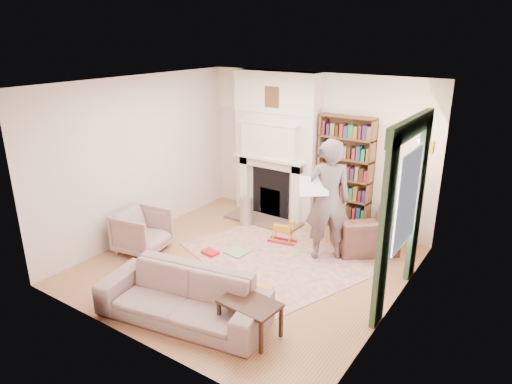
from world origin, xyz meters
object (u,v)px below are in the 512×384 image
Objects in this scene: man_reading at (328,200)px; rocking_horse at (282,231)px; paraffin_heater at (246,211)px; armchair_left at (142,231)px; armchair_reading at (366,232)px; sofa at (183,297)px; coffee_table at (250,318)px; bookcase at (345,168)px.

rocking_horse is at bearing -43.04° from man_reading.
armchair_left is at bearing -113.85° from paraffin_heater.
armchair_left is 1.40× the size of paraffin_heater.
man_reading reaches higher than armchair_left.
man_reading is (-0.45, -0.60, 0.66)m from armchair_reading.
paraffin_heater is (-1.82, 0.36, -0.71)m from man_reading.
armchair_reading is 0.51× the size of man_reading.
coffee_table is (0.88, 0.20, -0.09)m from sofa.
rocking_horse is at bearing 116.51° from coffee_table.
sofa is at bearing -128.41° from armchair_left.
armchair_reading is 1.85× the size of paraffin_heater.
sofa is at bearing -162.78° from coffee_table.
sofa is 4.40× the size of rocking_horse.
armchair_left is 2.89m from coffee_table.
armchair_left is (-3.08, -2.08, 0.02)m from armchair_reading.
armchair_left is 1.10× the size of coffee_table.
armchair_reading reaches higher than coffee_table.
paraffin_heater is (-1.94, 2.68, 0.05)m from coffee_table.
sofa is at bearing -99.17° from rocking_horse.
armchair_reading is at bearing -65.16° from armchair_left.
sofa is 0.91m from coffee_table.
armchair_reading is 2.94m from coffee_table.
armchair_reading is at bearing 58.23° from sofa.
coffee_table is (0.37, -3.51, -0.95)m from bookcase.
armchair_left is at bearing -8.46° from man_reading.
rocking_horse is at bearing 81.43° from sofa.
man_reading is (2.63, 1.48, 0.64)m from armchair_left.
man_reading reaches higher than armchair_reading.
armchair_reading is 3.35m from sofa.
coffee_table is at bearing 55.34° from man_reading.
armchair_left reaches higher than armchair_reading.
bookcase reaches higher than paraffin_heater.
armchair_left is 2.15m from sofa.
rocking_horse is (-0.10, 2.60, -0.10)m from sofa.
sofa is 1.10× the size of man_reading.
man_reading reaches higher than paraffin_heater.
bookcase is 1.24m from armchair_reading.
coffee_table is at bearing -79.07° from rocking_horse.
sofa is (-1.21, -3.13, -0.01)m from armchair_reading.
man_reading is at bearing -16.50° from rocking_horse.
bookcase is at bearing -116.31° from man_reading.
man_reading is 1.98m from paraffin_heater.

